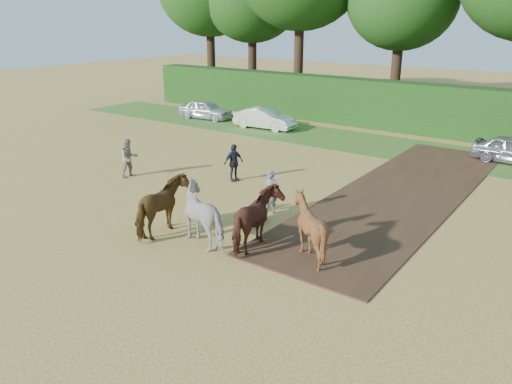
% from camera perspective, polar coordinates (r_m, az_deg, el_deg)
% --- Properties ---
extents(ground, '(120.00, 120.00, 0.00)m').
position_cam_1_polar(ground, '(15.82, 2.26, -6.05)').
color(ground, gold).
rests_on(ground, ground).
extents(earth_strip, '(4.50, 17.00, 0.05)m').
position_cam_1_polar(earth_strip, '(21.09, 16.33, -0.13)').
color(earth_strip, '#472D1C').
rests_on(earth_strip, ground).
extents(grass_verge, '(50.00, 5.00, 0.03)m').
position_cam_1_polar(grass_verge, '(27.93, 18.44, 4.37)').
color(grass_verge, '#38601E').
rests_on(grass_verge, ground).
extents(hedgerow, '(46.00, 1.60, 3.00)m').
position_cam_1_polar(hedgerow, '(31.87, 21.28, 8.56)').
color(hedgerow, '#14380F').
rests_on(hedgerow, ground).
extents(spectator_near, '(0.86, 0.99, 1.73)m').
position_cam_1_polar(spectator_near, '(22.85, -14.29, 3.77)').
color(spectator_near, '#BBAD93').
rests_on(spectator_near, ground).
extents(spectator_far, '(0.66, 1.04, 1.64)m').
position_cam_1_polar(spectator_far, '(21.65, -2.58, 3.38)').
color(spectator_far, '#23252F').
rests_on(spectator_far, ground).
extents(plough_team, '(6.32, 5.09, 1.89)m').
position_cam_1_polar(plough_team, '(15.48, -2.55, -2.84)').
color(plough_team, brown).
rests_on(plough_team, ground).
extents(parked_cars, '(34.93, 2.85, 1.38)m').
position_cam_1_polar(parked_cars, '(27.22, 25.14, 4.58)').
color(parked_cars, silver).
rests_on(parked_cars, ground).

